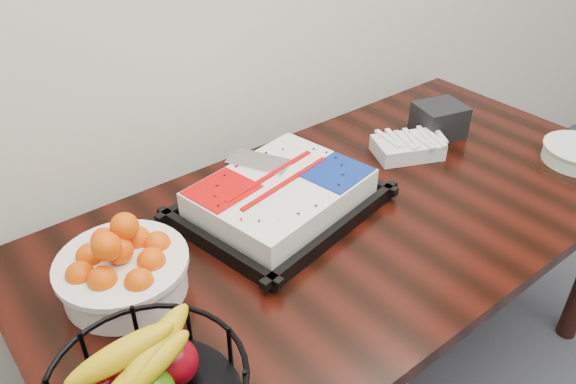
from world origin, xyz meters
TOP-DOWN VIEW (x-y plane):
  - table at (0.00, 2.00)m, footprint 1.80×0.90m
  - cake_tray at (-0.17, 2.12)m, footprint 0.56×0.48m
  - tangerine_bowl at (-0.64, 2.10)m, footprint 0.30×0.30m
  - fork_bag at (0.33, 2.11)m, footprint 0.24×0.20m
  - napkin_box at (0.51, 2.14)m, footprint 0.18×0.17m

SIDE VIEW (x-z plane):
  - table at x=0.00m, z-range 0.29..1.04m
  - fork_bag at x=0.33m, z-range 0.75..0.81m
  - cake_tray at x=-0.17m, z-range 0.75..0.85m
  - napkin_box at x=0.51m, z-range 0.75..0.86m
  - tangerine_bowl at x=-0.64m, z-range 0.74..0.92m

